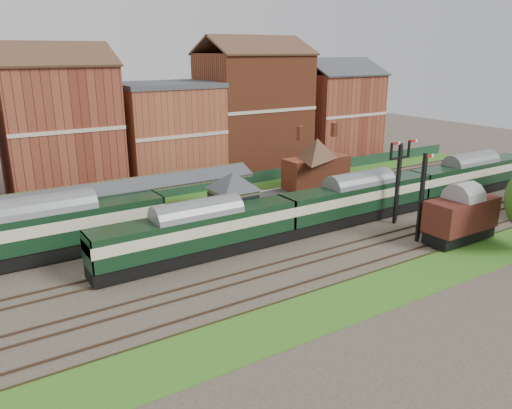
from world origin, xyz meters
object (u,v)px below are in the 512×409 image
platform_railcar (46,230)px  dmu_train (359,198)px  goods_van_a (461,216)px  signal_box (234,202)px  semaphore_bracket (398,178)px

platform_railcar → dmu_train: bearing=-13.1°
dmu_train → goods_van_a: goods_van_a is taller
signal_box → platform_railcar: size_ratio=0.31×
semaphore_bracket → signal_box: bearing=159.1°
semaphore_bracket → platform_railcar: (-30.62, 9.00, -2.04)m
platform_railcar → semaphore_bracket: bearing=-16.4°
signal_box → goods_van_a: bearing=-37.2°
dmu_train → platform_railcar: 28.77m
signal_box → semaphore_bracket: size_ratio=0.73×
dmu_train → platform_railcar: bearing=166.9°
semaphore_bracket → goods_van_a: size_ratio=1.19×
signal_box → platform_railcar: (-15.58, 3.25, -0.60)m
goods_van_a → platform_railcar: bearing=153.9°
semaphore_bracket → dmu_train: (-2.59, 2.50, -2.24)m
semaphore_bracket → goods_van_a: (1.09, -6.50, -2.28)m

